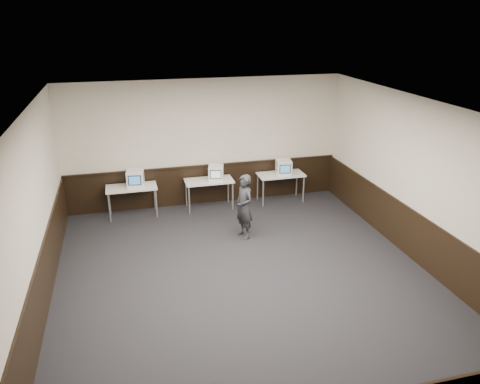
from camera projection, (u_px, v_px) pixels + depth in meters
name	position (u px, v px, depth m)	size (l,w,h in m)	color
floor	(247.00, 281.00, 8.71)	(8.00, 8.00, 0.00)	black
ceiling	(248.00, 110.00, 7.55)	(8.00, 8.00, 0.00)	white
back_wall	(205.00, 143.00, 11.74)	(7.00, 7.00, 0.00)	silver
front_wall	(356.00, 354.00, 4.52)	(7.00, 7.00, 0.00)	silver
left_wall	(32.00, 223.00, 7.31)	(8.00, 8.00, 0.00)	silver
right_wall	(423.00, 184.00, 8.94)	(8.00, 8.00, 0.00)	silver
wainscot_back	(206.00, 184.00, 12.12)	(6.98, 0.04, 1.00)	black
wainscot_left	(44.00, 283.00, 7.71)	(0.04, 7.98, 1.00)	black
wainscot_right	(415.00, 236.00, 9.34)	(0.04, 7.98, 1.00)	black
wainscot_rail	(206.00, 165.00, 11.91)	(6.98, 0.06, 0.04)	black
desk_left	(132.00, 189.00, 11.27)	(1.20, 0.60, 0.75)	silver
desk_center	(209.00, 183.00, 11.71)	(1.20, 0.60, 0.75)	silver
desk_right	(281.00, 176.00, 12.15)	(1.20, 0.60, 0.75)	silver
emac_left	(135.00, 178.00, 11.21)	(0.45, 0.47, 0.40)	white
emac_center	(216.00, 173.00, 11.64)	(0.45, 0.46, 0.37)	white
emac_right	(284.00, 167.00, 12.03)	(0.44, 0.46, 0.38)	white
person	(244.00, 207.00, 10.16)	(0.53, 0.35, 1.45)	#25262A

